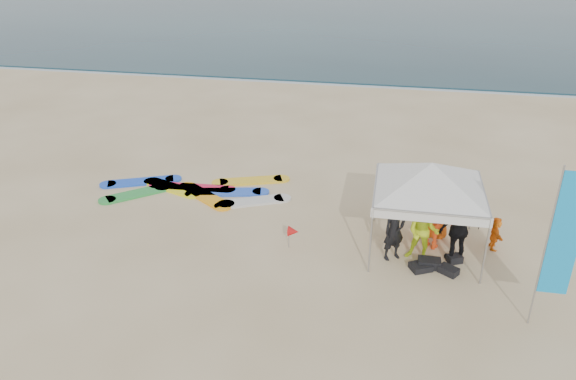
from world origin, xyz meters
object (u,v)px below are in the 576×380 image
Objects in this scene: person_black_b at (459,229)px; person_orange_a at (435,215)px; feather_flag at (563,237)px; person_seated at (495,233)px; person_black_a at (394,230)px; canopy_tent at (432,163)px; marker_pennant at (293,232)px; surfboard_spread at (197,190)px; person_orange_b at (437,207)px; person_yellow at (423,232)px.

person_orange_a is at bearing -68.30° from person_black_b.
person_orange_a is 3.81m from feather_flag.
person_black_a is at bearing 109.85° from person_seated.
canopy_tent is 5.90× the size of marker_pennant.
person_black_a is 1.60m from person_black_b.
person_black_b is 2.00× the size of person_seated.
person_seated is at bearing 101.62° from feather_flag.
feather_flag reaches higher than person_black_b.
person_black_b is 1.79m from canopy_tent.
person_seated is 0.24× the size of canopy_tent.
surfboard_spread is (-6.23, 2.81, -0.79)m from person_black_a.
surfboard_spread is (-3.65, 2.81, -0.46)m from marker_pennant.
person_orange_b is 4.19m from feather_flag.
person_black_b reaches higher than surfboard_spread.
canopy_tent is at bearing 2.53° from person_black_a.
canopy_tent reaches higher than person_yellow.
feather_flag reaches higher than person_orange_a.
person_orange_b is at bearing 83.95° from person_yellow.
person_black_b is at bearing 126.32° from feather_flag.
person_orange_b is 3.93m from marker_pennant.
person_orange_b is at bearing 19.52° from marker_pennant.
marker_pennant is at bearing -167.43° from person_yellow.
surfboard_spread is (-7.01, 2.22, -2.43)m from canopy_tent.
person_yellow is (0.71, 0.06, -0.01)m from person_black_a.
marker_pennant is at bearing 32.33° from person_orange_a.
person_black_a reaches higher than person_seated.
feather_flag is at bearing 148.40° from person_orange_a.
person_orange_b is at bearing 15.19° from person_black_a.
person_orange_b is 0.49× the size of feather_flag.
person_seated reaches higher than surfboard_spread.
person_orange_b is at bearing 65.38° from canopy_tent.
marker_pennant is at bearing -37.60° from surfboard_spread.
person_yellow is at bearing 140.05° from feather_flag.
marker_pennant reaches higher than surfboard_spread.
person_orange_b reaches higher than person_black_a.
person_black_b is at bearing 115.50° from person_orange_b.
person_seated is 0.15× the size of surfboard_spread.
person_black_a is at bearing -16.32° from person_black_b.
canopy_tent is at bearing -49.29° from person_black_b.
canopy_tent reaches higher than surfboard_spread.
person_black_a is 0.44× the size of canopy_tent.
canopy_tent is (0.77, 0.59, 1.65)m from person_black_a.
person_black_a reaches higher than surfboard_spread.
person_black_b is 0.49× the size of feather_flag.
person_orange_a is at bearing 38.79° from canopy_tent.
person_orange_a reaches higher than surfboard_spread.
person_orange_b is at bearing -89.79° from person_black_b.
person_orange_b is (0.40, 1.25, 0.09)m from person_yellow.
marker_pennant is at bearing 160.53° from feather_flag.
person_black_a is 6.88m from surfboard_spread.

